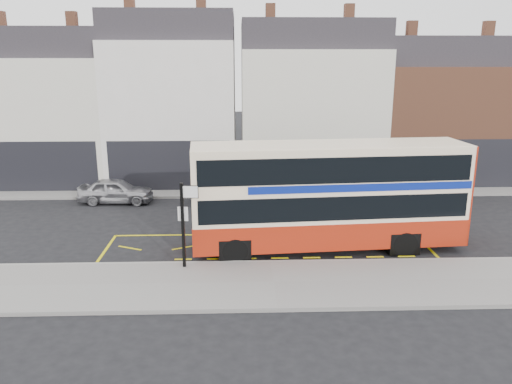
{
  "coord_description": "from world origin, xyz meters",
  "views": [
    {
      "loc": [
        -1.19,
        -18.88,
        7.95
      ],
      "look_at": [
        -0.49,
        2.0,
        2.37
      ],
      "focal_mm": 35.0,
      "sensor_mm": 36.0,
      "label": 1
    }
  ],
  "objects_px": {
    "bus_stop_post": "(184,218)",
    "car_silver": "(116,191)",
    "car_grey": "(230,191)",
    "street_tree_right": "(367,138)",
    "double_decker_bus": "(329,195)",
    "car_white": "(372,189)"
  },
  "relations": [
    {
      "from": "bus_stop_post",
      "to": "car_silver",
      "type": "relative_size",
      "value": 0.81
    },
    {
      "from": "car_silver",
      "to": "car_white",
      "type": "xyz_separation_m",
      "value": [
        14.72,
        0.11,
        -0.08
      ]
    },
    {
      "from": "double_decker_bus",
      "to": "street_tree_right",
      "type": "bearing_deg",
      "value": 64.0
    },
    {
      "from": "bus_stop_post",
      "to": "car_silver",
      "type": "xyz_separation_m",
      "value": [
        -4.95,
        9.6,
        -1.43
      ]
    },
    {
      "from": "bus_stop_post",
      "to": "car_grey",
      "type": "height_order",
      "value": "bus_stop_post"
    },
    {
      "from": "double_decker_bus",
      "to": "car_white",
      "type": "height_order",
      "value": "double_decker_bus"
    },
    {
      "from": "double_decker_bus",
      "to": "bus_stop_post",
      "type": "xyz_separation_m",
      "value": [
        -5.88,
        -2.15,
        -0.27
      ]
    },
    {
      "from": "car_grey",
      "to": "car_silver",
      "type": "bearing_deg",
      "value": 79.95
    },
    {
      "from": "car_white",
      "to": "car_grey",
      "type": "bearing_deg",
      "value": 105.09
    },
    {
      "from": "double_decker_bus",
      "to": "street_tree_right",
      "type": "distance_m",
      "value": 11.52
    },
    {
      "from": "double_decker_bus",
      "to": "car_silver",
      "type": "bearing_deg",
      "value": 141.05
    },
    {
      "from": "double_decker_bus",
      "to": "car_silver",
      "type": "xyz_separation_m",
      "value": [
        -10.83,
        7.45,
        -1.7
      ]
    },
    {
      "from": "bus_stop_post",
      "to": "car_grey",
      "type": "xyz_separation_m",
      "value": [
        1.52,
        9.41,
        -1.45
      ]
    },
    {
      "from": "car_grey",
      "to": "car_white",
      "type": "height_order",
      "value": "car_grey"
    },
    {
      "from": "car_grey",
      "to": "car_white",
      "type": "relative_size",
      "value": 0.96
    },
    {
      "from": "bus_stop_post",
      "to": "car_white",
      "type": "relative_size",
      "value": 0.77
    },
    {
      "from": "bus_stop_post",
      "to": "car_grey",
      "type": "distance_m",
      "value": 9.64
    },
    {
      "from": "bus_stop_post",
      "to": "street_tree_right",
      "type": "xyz_separation_m",
      "value": [
        10.11,
        12.84,
        1.02
      ]
    },
    {
      "from": "bus_stop_post",
      "to": "street_tree_right",
      "type": "bearing_deg",
      "value": 57.76
    },
    {
      "from": "bus_stop_post",
      "to": "car_silver",
      "type": "distance_m",
      "value": 10.89
    },
    {
      "from": "double_decker_bus",
      "to": "street_tree_right",
      "type": "relative_size",
      "value": 2.51
    },
    {
      "from": "car_grey",
      "to": "bus_stop_post",
      "type": "bearing_deg",
      "value": 162.41
    }
  ]
}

